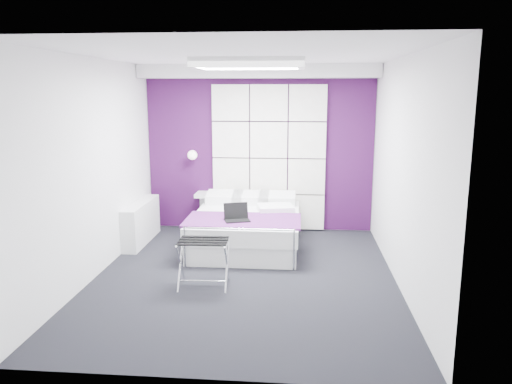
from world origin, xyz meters
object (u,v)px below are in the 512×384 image
Objects in this scene: bed at (247,228)px; luggage_rack at (204,263)px; wall_lamp at (193,155)px; radiator at (141,222)px; nightstand at (211,194)px; laptop at (237,216)px.

luggage_rack is at bearing -102.30° from bed.
radiator is (-0.64, -0.76, -0.92)m from wall_lamp.
radiator is 2.15× the size of luggage_rack.
wall_lamp is at bearing 172.15° from nightstand.
nightstand is 1.49× the size of laptop.
nightstand is 2.38m from luggage_rack.
laptop is (0.59, -1.32, -0.01)m from nightstand.
radiator is at bearing -142.26° from nightstand.
wall_lamp reaches higher than laptop.
laptop reaches higher than bed.
bed is (0.95, -0.85, -0.94)m from wall_lamp.
wall_lamp reaches higher than radiator.
laptop is (0.26, 1.02, 0.30)m from luggage_rack.
wall_lamp is at bearing 104.98° from laptop.
nightstand reaches higher than radiator.
nightstand is (-0.66, 0.81, 0.31)m from bed.
wall_lamp reaches higher than nightstand.
laptop is (-0.07, -0.51, 0.30)m from bed.
wall_lamp is 1.58m from bed.
wall_lamp reaches higher than bed.
radiator is 2.05m from luggage_rack.
bed is 3.84× the size of nightstand.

